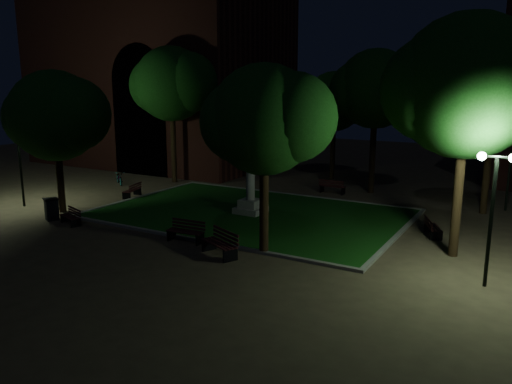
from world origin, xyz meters
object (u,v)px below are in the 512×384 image
Objects in this scene: monument at (251,196)px; bench_left_side at (133,191)px; bench_far_side at (332,187)px; bicycle at (119,178)px; bench_near_left at (186,232)px; bench_right_side at (432,228)px; bench_near_right at (221,244)px; trash_bin at (52,209)px; bench_west_near at (71,217)px.

monument is 2.00× the size of bench_left_side.
bench_far_side is 14.16m from bicycle.
bench_near_left is at bearing 41.38° from bench_left_side.
bench_near_left is at bearing 100.38° from bench_right_side.
bench_near_right is 12.02m from bench_left_side.
bench_near_right reaches higher than bench_left_side.
bench_right_side is at bearing 4.48° from monument.
monument is 9.88m from trash_bin.
bench_left_side is 17.01m from bench_right_side.
trash_bin is (0.16, -5.81, 0.16)m from bench_left_side.
bench_near_right is 1.79× the size of trash_bin.
bench_left_side is 1.04× the size of bench_right_side.
trash_bin is (-1.51, 0.08, 0.18)m from bench_west_near.
bench_left_side is 0.94× the size of bicycle.
bench_west_near is at bearing -113.15° from bicycle.
monument is at bearing 86.03° from bench_near_left.
monument reaches higher than bench_near_right.
bench_near_right is at bearing -21.98° from bench_near_left.
monument reaches higher than bench_left_side.
bicycle is at bearing 61.37° from bench_right_side.
bicycle is (-20.55, 1.74, 0.07)m from bench_right_side.
bench_near_right reaches higher than bicycle.
bench_near_left is 9.69m from bench_left_side.
bench_near_left is 10.75m from bench_right_side.
bench_right_side is (8.89, 6.04, -0.05)m from bench_near_left.
bench_far_side is at bearing -36.87° from bicycle.
monument is at bearing 135.08° from bench_near_right.
bicycle is (-13.44, -4.44, 0.04)m from bench_far_side.
bench_west_near is at bearing -3.20° from trash_bin.
trash_bin is (-9.73, -12.71, 0.14)m from bench_far_side.
bench_near_right is at bearing 92.65° from bench_far_side.
bench_near_left reaches higher than bicycle.
bench_far_side is (-0.49, 12.96, -0.06)m from bench_near_right.
bench_near_left is 14.01m from bicycle.
bench_far_side is 1.48× the size of trash_bin.
bench_near_right reaches higher than bench_west_near.
bicycle is at bearing 168.22° from monument.
monument is 2.14× the size of bench_west_near.
bench_near_left is at bearing 82.17° from bench_far_side.
bench_near_left is at bearing -173.48° from bench_near_right.
bench_near_right is at bearing -86.60° from bicycle.
bench_left_side is at bearing 68.66° from bench_right_side.
bench_near_left is 1.57× the size of trash_bin.
bench_near_right is 9.48m from bench_right_side.
bench_far_side is (-7.11, 6.18, 0.04)m from bench_right_side.
trash_bin reaches higher than bench_right_side.
bench_west_near is 1.39× the size of trash_bin.
bench_left_side is at bearing 123.71° from bench_west_near.
bicycle is at bearing 114.17° from trash_bin.
trash_bin is at bearing 87.42° from bench_right_side.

